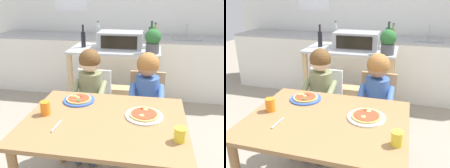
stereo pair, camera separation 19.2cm
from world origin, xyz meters
TOP-DOWN VIEW (x-y plane):
  - ground_plane at (0.00, 1.05)m, footprint 10.52×10.52m
  - back_wall_tiled at (-0.00, 2.69)m, footprint 5.04×0.14m
  - kitchen_counter at (0.00, 2.28)m, footprint 4.53×0.60m
  - kitchen_island_cart at (-0.15, 1.42)m, footprint 1.09×0.59m
  - toaster_oven at (-0.09, 1.45)m, footprint 0.53×0.34m
  - bottle_brown_beer at (-0.41, 1.61)m, footprint 0.05×0.05m
  - bottle_squat_spirits at (-0.55, 1.42)m, footprint 0.06×0.06m
  - bottle_clear_vinegar at (0.27, 1.53)m, footprint 0.07×0.07m
  - bottle_slim_sauce at (0.32, 1.65)m, footprint 0.06×0.06m
  - potted_herb_plant at (0.30, 1.24)m, footprint 0.18×0.18m
  - dining_table at (0.00, 0.00)m, footprint 1.13×0.87m
  - dining_chair_left at (-0.27, 0.70)m, footprint 0.36×0.36m
  - dining_chair_right at (0.27, 0.73)m, footprint 0.36×0.36m
  - child_in_olive_shirt at (-0.27, 0.59)m, footprint 0.32×0.42m
  - child_in_blue_striped_shirt at (0.27, 0.62)m, footprint 0.32×0.42m
  - pizza_plate_blue_rimmed at (-0.27, 0.26)m, footprint 0.26×0.26m
  - pizza_plate_white at (0.27, 0.08)m, footprint 0.27×0.27m
  - drinking_cup_orange at (-0.44, 0.00)m, footprint 0.07×0.07m
  - drinking_cup_yellow at (0.49, -0.18)m, footprint 0.07×0.07m
  - serving_spoon at (-0.29, -0.16)m, footprint 0.02×0.14m

SIDE VIEW (x-z plane):
  - ground_plane at x=0.00m, z-range 0.00..0.00m
  - kitchen_counter at x=0.00m, z-range -0.10..1.00m
  - dining_chair_left at x=-0.27m, z-range 0.07..0.89m
  - dining_chair_right at x=0.27m, z-range 0.07..0.89m
  - kitchen_island_cart at x=-0.15m, z-range 0.15..1.06m
  - dining_table at x=0.00m, z-range 0.25..0.98m
  - child_in_blue_striped_shirt at x=0.27m, z-range 0.17..1.20m
  - child_in_olive_shirt at x=-0.27m, z-range 0.16..1.21m
  - serving_spoon at x=-0.29m, z-range 0.72..0.73m
  - pizza_plate_white at x=0.27m, z-range 0.72..0.75m
  - pizza_plate_blue_rimmed at x=-0.27m, z-range 0.72..0.75m
  - drinking_cup_yellow at x=0.49m, z-range 0.72..0.81m
  - drinking_cup_orange at x=-0.44m, z-range 0.72..0.82m
  - toaster_oven at x=-0.09m, z-range 0.91..1.11m
  - bottle_squat_spirits at x=-0.55m, z-range 0.88..1.15m
  - bottle_slim_sauce at x=0.32m, z-range 0.88..1.17m
  - bottle_brown_beer at x=-0.41m, z-range 0.89..1.18m
  - bottle_clear_vinegar at x=0.27m, z-range 0.88..1.20m
  - potted_herb_plant at x=0.30m, z-range 0.91..1.19m
  - back_wall_tiled at x=0.00m, z-range 0.00..2.70m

